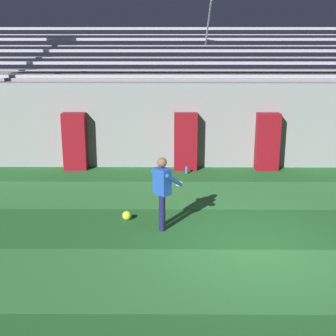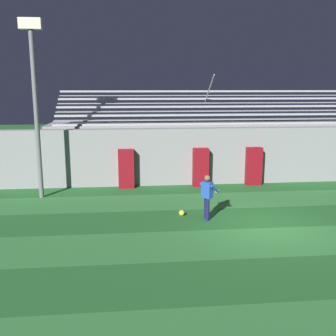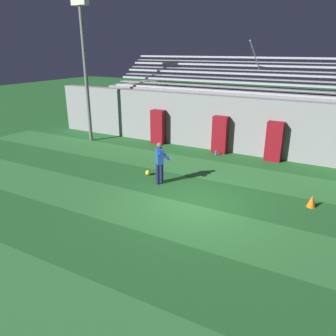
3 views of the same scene
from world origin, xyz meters
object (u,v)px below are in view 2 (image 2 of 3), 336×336
object	(u,v)px
padding_pillar_gate_right	(254,166)
water_bottle	(203,186)
goalkeeper	(207,194)
soccer_ball	(182,213)
padding_pillar_far_left	(126,169)
floodlight_pole	(34,87)
padding_pillar_gate_left	(201,167)

from	to	relation	value
padding_pillar_gate_right	water_bottle	bearing A→B (deg)	-168.89
goalkeeper	soccer_ball	xyz separation A→B (m)	(-0.87, 0.48, -0.84)
padding_pillar_far_left	floodlight_pole	distance (m)	5.54
padding_pillar_gate_right	padding_pillar_gate_left	bearing A→B (deg)	180.00
goalkeeper	padding_pillar_gate_right	bearing A→B (deg)	56.08
padding_pillar_gate_left	soccer_ball	world-z (taller)	padding_pillar_gate_left
padding_pillar_gate_right	water_bottle	xyz separation A→B (m)	(-2.65, -0.52, -0.82)
padding_pillar_gate_left	padding_pillar_gate_right	bearing A→B (deg)	0.00
padding_pillar_gate_left	padding_pillar_far_left	xyz separation A→B (m)	(-3.63, 0.00, 0.00)
goalkeeper	water_bottle	bearing A→B (deg)	81.32
goalkeeper	water_bottle	world-z (taller)	goalkeeper
padding_pillar_gate_left	padding_pillar_far_left	size ratio (longest dim) A/B	1.00
floodlight_pole	water_bottle	world-z (taller)	floodlight_pole
goalkeeper	water_bottle	xyz separation A→B (m)	(0.68, 4.43, -0.83)
soccer_ball	water_bottle	size ratio (longest dim) A/B	0.92
padding_pillar_gate_right	floodlight_pole	xyz separation A→B (m)	(-10.04, -1.33, 3.87)
goalkeeper	water_bottle	size ratio (longest dim) A/B	6.96
goalkeeper	soccer_ball	distance (m)	1.30
soccer_ball	floodlight_pole	bearing A→B (deg)	151.73
padding_pillar_gate_right	goalkeeper	bearing A→B (deg)	-123.92
soccer_ball	goalkeeper	bearing A→B (deg)	-28.68
padding_pillar_gate_left	water_bottle	world-z (taller)	padding_pillar_gate_left
floodlight_pole	soccer_ball	world-z (taller)	floodlight_pole
padding_pillar_gate_left	padding_pillar_far_left	distance (m)	3.63
padding_pillar_gate_left	padding_pillar_gate_right	xyz separation A→B (m)	(2.67, 0.00, 0.00)
padding_pillar_far_left	goalkeeper	distance (m)	5.77
padding_pillar_gate_right	goalkeeper	xyz separation A→B (m)	(-3.33, -4.95, 0.02)
padding_pillar_gate_left	goalkeeper	bearing A→B (deg)	-97.53
padding_pillar_far_left	floodlight_pole	size ratio (longest dim) A/B	0.25
padding_pillar_gate_right	floodlight_pole	distance (m)	10.84
floodlight_pole	water_bottle	bearing A→B (deg)	6.26
padding_pillar_gate_left	goalkeeper	distance (m)	4.99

